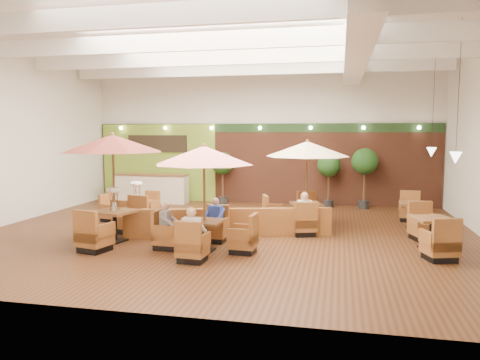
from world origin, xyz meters
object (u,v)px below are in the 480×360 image
(topiary_0, at_px, (223,165))
(diner_4, at_px, (304,209))
(table_4, at_px, (431,234))
(topiary_2, at_px, (365,164))
(diner_1, at_px, (215,215))
(booth_divider, at_px, (228,223))
(table_1, at_px, (204,178))
(table_2, at_px, (305,165))
(diner_0, at_px, (192,229))
(table_0, at_px, (113,160))
(topiary_1, at_px, (329,167))
(diner_2, at_px, (167,220))
(table_5, at_px, (414,215))
(service_counter, at_px, (152,188))
(table_3, at_px, (131,209))
(diner_3, at_px, (304,210))

(topiary_0, distance_m, diner_4, 6.28)
(table_4, relative_size, topiary_2, 1.25)
(diner_1, bearing_deg, booth_divider, -96.92)
(table_1, distance_m, table_2, 3.88)
(diner_0, bearing_deg, diner_4, 57.27)
(table_0, relative_size, topiary_1, 1.41)
(booth_divider, height_order, topiary_0, topiary_0)
(table_4, distance_m, diner_4, 3.36)
(diner_1, relative_size, diner_2, 0.99)
(table_1, distance_m, table_5, 6.95)
(service_counter, height_order, table_4, service_counter)
(table_5, xyz_separation_m, topiary_0, (-6.84, 3.22, 1.18))
(table_5, relative_size, diner_1, 3.74)
(topiary_0, bearing_deg, service_counter, -176.13)
(table_0, xyz_separation_m, table_3, (-0.75, 2.54, -1.74))
(table_2, xyz_separation_m, table_3, (-5.53, -0.23, -1.48))
(table_0, bearing_deg, diner_2, -2.07)
(diner_0, bearing_deg, table_3, 132.75)
(table_3, bearing_deg, diner_0, -35.85)
(service_counter, bearing_deg, topiary_0, 3.87)
(diner_0, bearing_deg, service_counter, 120.77)
(topiary_0, height_order, diner_3, topiary_0)
(table_2, bearing_deg, table_3, 164.27)
(service_counter, relative_size, diner_2, 4.19)
(table_4, bearing_deg, topiary_0, 121.34)
(table_2, distance_m, topiary_0, 5.43)
(table_0, relative_size, diner_1, 4.14)
(topiary_2, bearing_deg, table_2, -115.35)
(topiary_1, bearing_deg, table_4, -66.01)
(table_3, xyz_separation_m, topiary_1, (6.14, 4.31, 1.11))
(table_1, relative_size, diner_3, 3.58)
(table_1, bearing_deg, diner_0, -86.37)
(booth_divider, distance_m, table_2, 2.96)
(table_2, bearing_deg, diner_3, -104.22)
(booth_divider, distance_m, table_4, 5.24)
(table_1, distance_m, table_3, 4.68)
(booth_divider, xyz_separation_m, table_3, (-3.57, 1.38, 0.04))
(topiary_0, relative_size, topiary_1, 1.00)
(diner_4, bearing_deg, booth_divider, 179.84)
(diner_0, bearing_deg, topiary_0, 101.97)
(booth_divider, height_order, table_1, table_1)
(table_3, distance_m, diner_2, 3.83)
(service_counter, height_order, table_5, service_counter)
(table_2, xyz_separation_m, diner_2, (-3.14, -3.21, -1.20))
(table_0, height_order, diner_1, table_0)
(table_1, distance_m, diner_0, 1.41)
(topiary_1, relative_size, topiary_2, 0.91)
(booth_divider, relative_size, diner_4, 7.42)
(table_4, height_order, diner_3, diner_3)
(topiary_1, height_order, diner_4, topiary_1)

